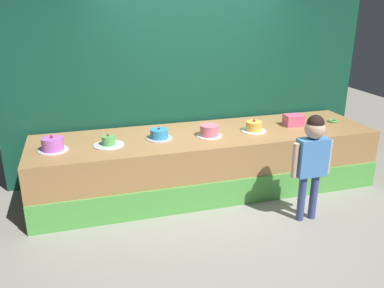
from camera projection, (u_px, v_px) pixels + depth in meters
ground_plane at (220, 207)px, 4.75m from camera, size 12.00×12.00×0.00m
stage_platform at (206, 161)px, 5.12m from camera, size 4.30×1.13×0.75m
curtain_backdrop at (192, 77)px, 5.39m from camera, size 4.99×0.08×2.69m
child_figure at (312, 154)px, 4.24m from camera, size 0.47×0.22×1.21m
pink_box at (293, 120)px, 5.29m from camera, size 0.25×0.19×0.15m
donut at (333, 121)px, 5.47m from camera, size 0.14×0.14×0.03m
cake_far_left at (53, 145)px, 4.40m from camera, size 0.33×0.33×0.18m
cake_left at (109, 142)px, 4.57m from camera, size 0.35×0.35×0.14m
cake_center at (159, 134)px, 4.79m from camera, size 0.32×0.32×0.15m
cake_right at (209, 131)px, 4.88m from camera, size 0.32×0.32×0.18m
cake_far_right at (254, 127)px, 5.07m from camera, size 0.32×0.32×0.16m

